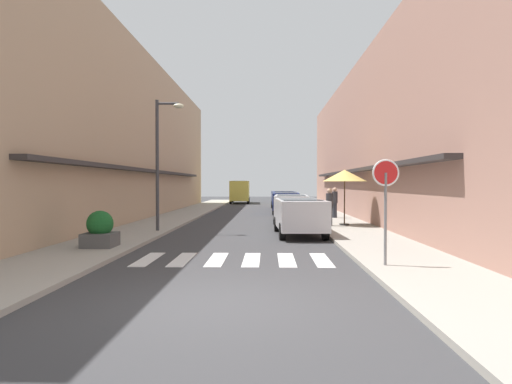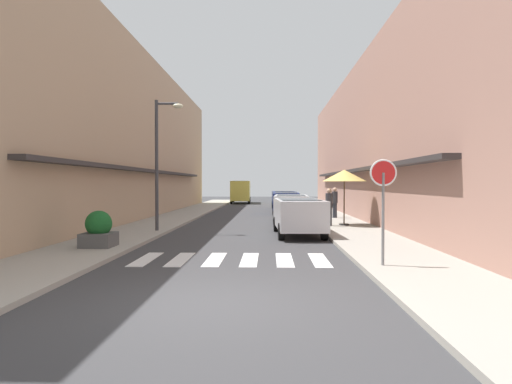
% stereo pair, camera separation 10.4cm
% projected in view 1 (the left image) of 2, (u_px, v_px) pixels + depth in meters
% --- Properties ---
extents(ground_plane, '(90.43, 90.43, 0.00)m').
position_uv_depth(ground_plane, '(251.00, 221.00, 23.95)').
color(ground_plane, '#38383A').
extents(sidewalk_left, '(2.74, 57.55, 0.12)m').
position_uv_depth(sidewalk_left, '(169.00, 220.00, 24.08)').
color(sidewalk_left, '#9E998E').
rests_on(sidewalk_left, ground_plane).
extents(sidewalk_right, '(2.74, 57.55, 0.12)m').
position_uv_depth(sidewalk_right, '(334.00, 220.00, 23.83)').
color(sidewalk_right, '#9E998E').
rests_on(sidewalk_right, ground_plane).
extents(building_row_left, '(5.50, 38.99, 9.64)m').
position_uv_depth(building_row_left, '(107.00, 137.00, 25.14)').
color(building_row_left, tan).
rests_on(building_row_left, ground_plane).
extents(building_row_right, '(5.50, 38.99, 8.98)m').
position_uv_depth(building_row_right, '(400.00, 142.00, 24.69)').
color(building_row_right, '#A87A6B').
rests_on(building_row_right, ground_plane).
extents(crosswalk, '(5.20, 2.20, 0.01)m').
position_uv_depth(crosswalk, '(234.00, 260.00, 11.80)').
color(crosswalk, silver).
rests_on(crosswalk, ground_plane).
extents(parked_car_near, '(1.98, 4.49, 1.47)m').
position_uv_depth(parked_car_near, '(299.00, 213.00, 17.32)').
color(parked_car_near, silver).
rests_on(parked_car_near, ground_plane).
extents(parked_car_mid, '(1.97, 4.52, 1.47)m').
position_uv_depth(parked_car_mid, '(291.00, 205.00, 23.36)').
color(parked_car_mid, silver).
rests_on(parked_car_mid, ground_plane).
extents(parked_car_far, '(1.93, 4.12, 1.47)m').
position_uv_depth(parked_car_far, '(286.00, 200.00, 29.77)').
color(parked_car_far, navy).
rests_on(parked_car_far, ground_plane).
extents(parked_car_distant, '(1.95, 4.03, 1.47)m').
position_uv_depth(parked_car_distant, '(283.00, 198.00, 35.27)').
color(parked_car_distant, navy).
rests_on(parked_car_distant, ground_plane).
extents(delivery_van, '(2.12, 5.45, 2.37)m').
position_uv_depth(delivery_van, '(240.00, 190.00, 45.87)').
color(delivery_van, '#D8CC4C').
rests_on(delivery_van, ground_plane).
extents(round_street_sign, '(0.65, 0.07, 2.55)m').
position_uv_depth(round_street_sign, '(386.00, 184.00, 10.37)').
color(round_street_sign, slate).
rests_on(round_street_sign, sidewalk_right).
extents(street_lamp, '(1.19, 0.28, 5.45)m').
position_uv_depth(street_lamp, '(162.00, 151.00, 18.03)').
color(street_lamp, '#38383D').
rests_on(street_lamp, sidewalk_left).
extents(cafe_umbrella, '(2.09, 2.09, 2.62)m').
position_uv_depth(cafe_umbrella, '(345.00, 176.00, 20.48)').
color(cafe_umbrella, '#262626').
rests_on(cafe_umbrella, sidewalk_right).
extents(planter_corner, '(0.95, 0.95, 1.13)m').
position_uv_depth(planter_corner, '(100.00, 230.00, 13.40)').
color(planter_corner, '#4C4C4C').
rests_on(planter_corner, sidewalk_left).
extents(pedestrian_walking_near, '(0.34, 0.34, 1.75)m').
position_uv_depth(pedestrian_walking_near, '(330.00, 206.00, 20.13)').
color(pedestrian_walking_near, '#282B33').
rests_on(pedestrian_walking_near, sidewalk_right).
extents(pedestrian_walking_far, '(0.34, 0.34, 1.74)m').
position_uv_depth(pedestrian_walking_far, '(335.00, 202.00, 24.87)').
color(pedestrian_walking_far, '#282B33').
rests_on(pedestrian_walking_far, sidewalk_right).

